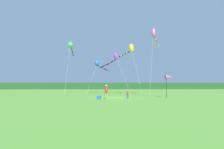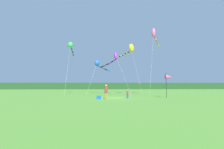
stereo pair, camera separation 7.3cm
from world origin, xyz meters
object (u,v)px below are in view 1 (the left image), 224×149
(kite_blue, at_px, (98,64))
(kite_rainbow, at_px, (154,34))
(person_child, at_px, (128,93))
(banner_flag_pole, at_px, (169,77))
(kite_purple, at_px, (114,58))
(cooler_box, at_px, (99,97))
(kite_green, at_px, (71,46))
(kite_yellow, at_px, (131,49))
(person_adult, at_px, (106,91))

(kite_blue, relative_size, kite_rainbow, 0.58)
(person_child, xyz_separation_m, banner_flag_pole, (5.87, 0.69, 2.21))
(kite_purple, height_order, kite_blue, kite_purple)
(cooler_box, relative_size, kite_green, 0.06)
(kite_green, bearing_deg, kite_yellow, -2.63)
(person_adult, bearing_deg, kite_blue, 97.30)
(kite_yellow, bearing_deg, person_adult, -116.25)
(kite_blue, xyz_separation_m, kite_rainbow, (9.95, -4.60, 4.73))
(kite_purple, height_order, kite_yellow, kite_yellow)
(cooler_box, xyz_separation_m, kite_blue, (-0.57, 11.71, 5.74))
(kite_rainbow, bearing_deg, cooler_box, -142.85)
(person_child, distance_m, cooler_box, 3.94)
(kite_purple, relative_size, kite_blue, 1.14)
(kite_blue, bearing_deg, kite_rainbow, -24.83)
(kite_purple, distance_m, kite_green, 8.79)
(person_child, relative_size, kite_rainbow, 0.09)
(person_child, xyz_separation_m, cooler_box, (-3.74, -1.17, -0.42))
(banner_flag_pole, bearing_deg, kite_purple, 135.68)
(banner_flag_pole, height_order, kite_rainbow, kite_rainbow)
(cooler_box, xyz_separation_m, kite_green, (-5.78, 10.48, 9.00))
(banner_flag_pole, distance_m, kite_green, 18.76)
(person_child, relative_size, kite_purple, 0.14)
(cooler_box, height_order, kite_rainbow, kite_rainbow)
(kite_green, bearing_deg, person_adult, -56.84)
(banner_flag_pole, height_order, kite_blue, kite_blue)
(kite_yellow, bearing_deg, person_child, -102.50)
(person_child, relative_size, banner_flag_pole, 0.32)
(person_adult, bearing_deg, kite_green, 123.16)
(person_adult, xyz_separation_m, person_child, (2.84, 0.92, -0.38))
(kite_yellow, relative_size, kite_green, 0.97)
(person_adult, relative_size, person_child, 1.61)
(person_child, bearing_deg, kite_purple, 99.36)
(person_child, relative_size, kite_yellow, 0.12)
(kite_rainbow, bearing_deg, kite_green, 167.47)
(kite_blue, height_order, kite_yellow, kite_yellow)
(person_child, relative_size, kite_blue, 0.16)
(banner_flag_pole, xyz_separation_m, kite_rainbow, (-0.23, 5.25, 7.85))
(kite_yellow, bearing_deg, kite_green, 177.37)
(kite_purple, bearing_deg, kite_green, 168.64)
(banner_flag_pole, bearing_deg, person_child, -173.33)
(kite_yellow, bearing_deg, cooler_box, -119.75)
(banner_flag_pole, bearing_deg, cooler_box, -169.06)
(kite_blue, bearing_deg, banner_flag_pole, -44.08)
(kite_purple, bearing_deg, person_child, -80.64)
(person_adult, height_order, kite_rainbow, kite_rainbow)
(person_child, height_order, kite_purple, kite_purple)
(person_adult, bearing_deg, cooler_box, -164.72)
(cooler_box, relative_size, kite_rainbow, 0.05)
(kite_rainbow, bearing_deg, person_adult, -141.02)
(banner_flag_pole, height_order, kite_yellow, kite_yellow)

